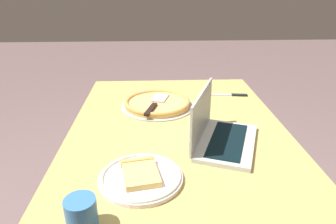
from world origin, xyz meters
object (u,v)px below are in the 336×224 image
(dining_table, at_px, (178,140))
(laptop, at_px, (219,133))
(pizza_plate, at_px, (141,176))
(pizza_tray, at_px, (157,103))
(drink_cup, at_px, (81,214))
(table_knife, at_px, (232,95))

(dining_table, height_order, laptop, laptop)
(laptop, relative_size, pizza_plate, 1.46)
(pizza_tray, bearing_deg, laptop, 31.41)
(dining_table, distance_m, drink_cup, 0.64)
(laptop, bearing_deg, pizza_tray, -148.59)
(table_knife, bearing_deg, drink_cup, -33.28)
(pizza_plate, xyz_separation_m, table_knife, (-0.74, 0.47, -0.01))
(pizza_plate, bearing_deg, table_knife, 147.41)
(pizza_tray, height_order, table_knife, pizza_tray)
(table_knife, distance_m, drink_cup, 1.12)
(table_knife, bearing_deg, pizza_plate, -32.59)
(pizza_plate, height_order, table_knife, pizza_plate)
(dining_table, height_order, pizza_tray, pizza_tray)
(dining_table, xyz_separation_m, laptop, (0.15, 0.15, 0.11))
(pizza_plate, distance_m, drink_cup, 0.24)
(table_knife, height_order, drink_cup, drink_cup)
(dining_table, height_order, table_knife, table_knife)
(table_knife, bearing_deg, dining_table, -41.39)
(table_knife, xyz_separation_m, drink_cup, (0.94, -0.61, 0.04))
(pizza_plate, height_order, pizza_tray, same)
(pizza_tray, height_order, drink_cup, drink_cup)
(table_knife, relative_size, drink_cup, 2.30)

